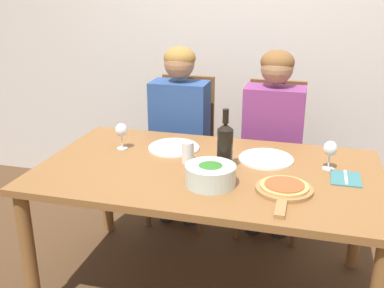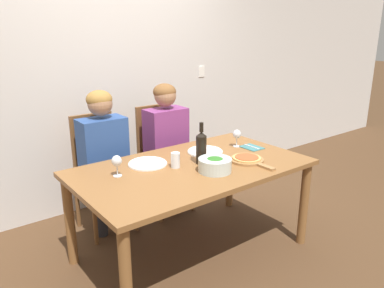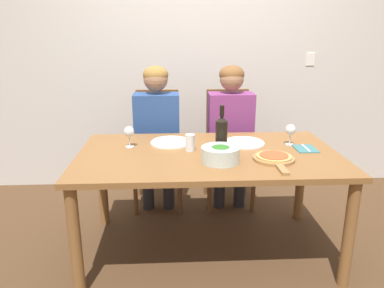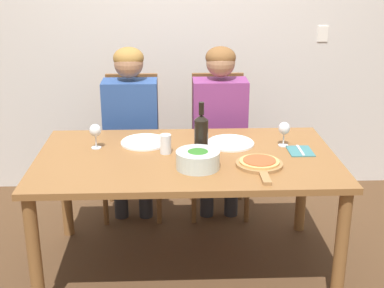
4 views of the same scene
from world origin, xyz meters
name	(u,v)px [view 1 (image 1 of 4)]	position (x,y,z in m)	size (l,w,h in m)	color
ground_plane	(207,287)	(0.00, 0.00, 0.00)	(40.00, 40.00, 0.00)	#4C331E
back_wall	(250,24)	(0.00, 1.29, 1.35)	(10.00, 0.06, 2.70)	silver
dining_table	(208,183)	(0.00, 0.00, 0.65)	(1.73, 1.00, 0.73)	brown
chair_left	(184,144)	(-0.37, 0.84, 0.54)	(0.42, 0.42, 1.01)	brown
chair_right	(273,152)	(0.26, 0.84, 0.54)	(0.42, 0.42, 1.01)	brown
person_woman	(179,120)	(-0.37, 0.72, 0.75)	(0.47, 0.51, 1.24)	#28282D
person_man	(273,128)	(0.26, 0.72, 0.75)	(0.47, 0.51, 1.24)	#28282D
wine_bottle	(225,146)	(0.08, 0.00, 0.86)	(0.08, 0.08, 0.32)	black
broccoli_bowl	(210,175)	(0.06, -0.19, 0.78)	(0.24, 0.24, 0.11)	silver
dinner_plate_left	(174,147)	(-0.25, 0.22, 0.74)	(0.29, 0.29, 0.02)	white
dinner_plate_right	(266,159)	(0.27, 0.18, 0.74)	(0.29, 0.29, 0.02)	white
pizza_on_board	(284,189)	(0.40, -0.18, 0.75)	(0.26, 0.40, 0.04)	#9E7042
wine_glass_left	(121,131)	(-0.54, 0.15, 0.84)	(0.07, 0.07, 0.15)	silver
wine_glass_right	(330,150)	(0.59, 0.14, 0.84)	(0.07, 0.07, 0.15)	silver
water_tumbler	(188,152)	(-0.12, 0.05, 0.79)	(0.07, 0.07, 0.11)	silver
fork_on_napkin	(346,178)	(0.67, 0.04, 0.74)	(0.14, 0.18, 0.01)	#387075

